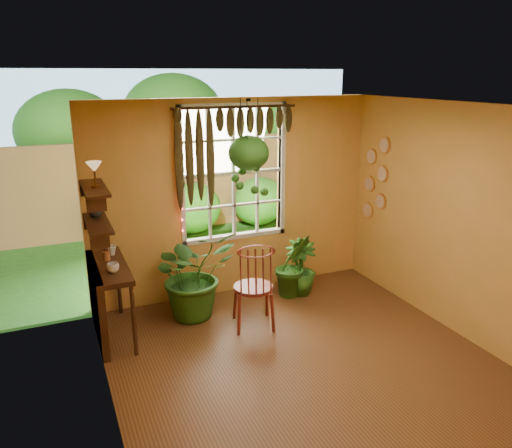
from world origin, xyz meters
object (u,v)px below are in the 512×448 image
at_px(windsor_chair, 254,299).
at_px(potted_plant_mid, 293,265).
at_px(potted_plant_left, 194,273).
at_px(counter_ledge, 101,294).
at_px(hanging_basket, 249,158).

height_order(windsor_chair, potted_plant_mid, windsor_chair).
distance_m(potted_plant_left, potted_plant_mid, 1.43).
xyz_separation_m(counter_ledge, potted_plant_left, (1.14, 0.11, 0.03)).
bearing_deg(counter_ledge, potted_plant_mid, 3.29).
bearing_deg(hanging_basket, windsor_chair, -108.67).
distance_m(counter_ledge, potted_plant_left, 1.15).
height_order(potted_plant_left, hanging_basket, hanging_basket).
height_order(counter_ledge, hanging_basket, hanging_basket).
bearing_deg(counter_ledge, hanging_basket, 9.79).
xyz_separation_m(windsor_chair, potted_plant_mid, (0.85, 0.62, 0.08)).
bearing_deg(hanging_basket, counter_ledge, -170.21).
distance_m(counter_ledge, windsor_chair, 1.79).
distance_m(windsor_chair, potted_plant_left, 0.84).
relative_size(counter_ledge, potted_plant_left, 1.04).
distance_m(counter_ledge, hanging_basket, 2.46).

